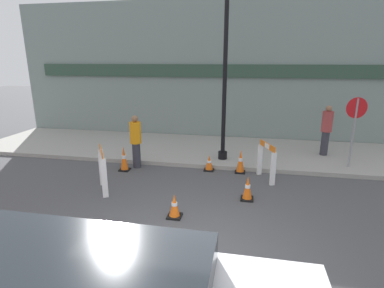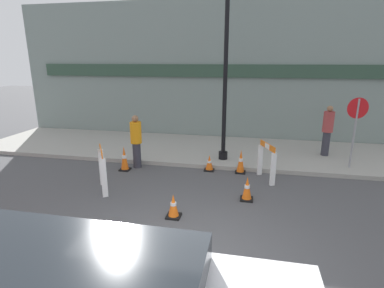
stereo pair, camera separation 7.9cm
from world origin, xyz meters
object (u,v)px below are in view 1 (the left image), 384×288
at_px(stop_sign, 355,121).
at_px(person_pedestrian, 326,129).
at_px(streetlamp_post, 226,31).
at_px(person_worker, 136,140).

xyz_separation_m(stop_sign, person_pedestrian, (-0.47, 1.11, -0.50)).
distance_m(streetlamp_post, stop_sign, 4.53).
bearing_deg(stop_sign, person_pedestrian, -77.60).
bearing_deg(streetlamp_post, stop_sign, -0.65).
distance_m(streetlamp_post, person_worker, 4.17).
bearing_deg(person_pedestrian, stop_sign, 117.71).
height_order(streetlamp_post, person_worker, streetlamp_post).
bearing_deg(person_pedestrian, person_worker, 23.85).
height_order(streetlamp_post, person_pedestrian, streetlamp_post).
xyz_separation_m(streetlamp_post, stop_sign, (3.78, -0.04, -2.51)).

